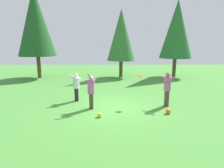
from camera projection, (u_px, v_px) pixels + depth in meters
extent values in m
plane|color=#478C38|center=(114.00, 107.00, 9.63)|extent=(40.00, 40.00, 0.00)
cube|color=#4C382D|center=(91.00, 101.00, 9.38)|extent=(0.19, 0.22, 0.77)
cylinder|color=#A85693|center=(91.00, 87.00, 9.23)|extent=(0.34, 0.34, 0.67)
sphere|color=beige|center=(91.00, 78.00, 9.14)|extent=(0.22, 0.22, 0.22)
cylinder|color=#A85693|center=(90.00, 80.00, 9.36)|extent=(0.58, 0.20, 0.12)
cylinder|color=#A85693|center=(91.00, 78.00, 8.94)|extent=(0.38, 0.16, 0.52)
cube|color=#4C382D|center=(167.00, 98.00, 9.77)|extent=(0.19, 0.22, 0.82)
cylinder|color=#A85693|center=(167.00, 84.00, 9.61)|extent=(0.34, 0.34, 0.71)
sphere|color=#8C6647|center=(168.00, 75.00, 9.51)|extent=(0.23, 0.23, 0.23)
cylinder|color=#A85693|center=(168.00, 80.00, 9.37)|extent=(0.56, 0.15, 0.39)
cylinder|color=#A85693|center=(167.00, 78.00, 9.74)|extent=(0.61, 0.15, 0.15)
cube|color=black|center=(77.00, 95.00, 10.65)|extent=(0.19, 0.22, 0.73)
cylinder|color=silver|center=(76.00, 83.00, 10.51)|extent=(0.34, 0.34, 0.63)
sphere|color=beige|center=(76.00, 75.00, 10.43)|extent=(0.21, 0.21, 0.21)
cylinder|color=silver|center=(77.00, 78.00, 10.65)|extent=(0.54, 0.20, 0.24)
cylinder|color=silver|center=(74.00, 77.00, 10.25)|extent=(0.52, 0.19, 0.31)
cylinder|color=red|center=(140.00, 76.00, 9.68)|extent=(0.35, 0.36, 0.12)
sphere|color=orange|center=(168.00, 111.00, 8.74)|extent=(0.24, 0.24, 0.24)
sphere|color=yellow|center=(100.00, 115.00, 8.34)|extent=(0.21, 0.21, 0.21)
cylinder|color=brown|center=(121.00, 62.00, 18.06)|extent=(0.33, 0.33, 2.90)
cone|color=#337033|center=(121.00, 35.00, 17.55)|extent=(2.61, 2.61, 4.64)
cylinder|color=brown|center=(175.00, 60.00, 18.16)|extent=(0.33, 0.33, 3.29)
cone|color=#28662D|center=(177.00, 29.00, 17.58)|extent=(2.96, 2.96, 5.26)
cylinder|color=brown|center=(38.00, 58.00, 17.60)|extent=(0.34, 0.34, 3.70)
cone|color=#1E5123|center=(35.00, 22.00, 16.95)|extent=(3.33, 3.33, 5.92)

